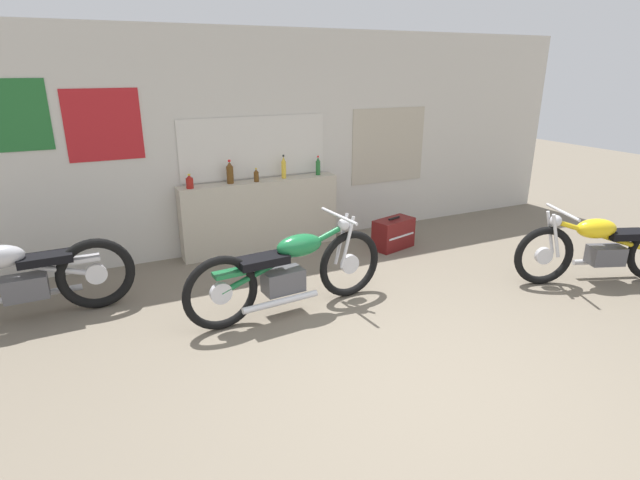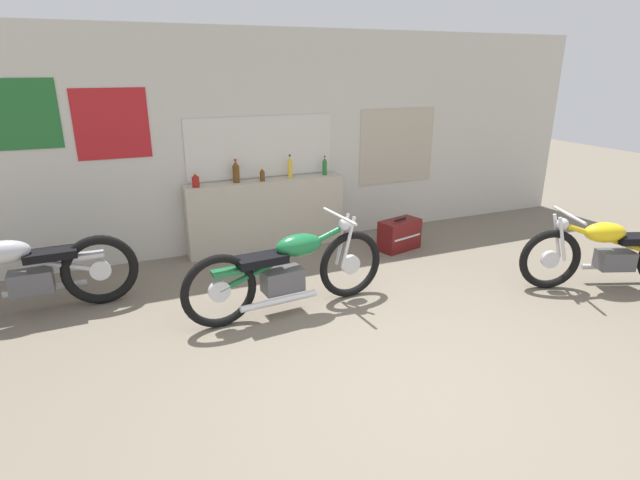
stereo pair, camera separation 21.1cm
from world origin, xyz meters
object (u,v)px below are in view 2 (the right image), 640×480
at_px(bottle_left_center, 236,172).
at_px(motorcycle_yellow, 610,252).
at_px(bottle_leftmost, 196,181).
at_px(hard_case_darkred, 399,235).
at_px(motorcycle_green, 289,270).
at_px(bottle_right_center, 290,168).
at_px(bottle_rightmost, 325,166).
at_px(bottle_center, 262,175).
at_px(motorcycle_silver, 22,275).

height_order(bottle_left_center, motorcycle_yellow, bottle_left_center).
height_order(bottle_leftmost, motorcycle_yellow, bottle_leftmost).
relative_size(motorcycle_yellow, hard_case_darkred, 3.09).
bearing_deg(motorcycle_green, bottle_right_center, 69.41).
relative_size(bottle_rightmost, motorcycle_yellow, 0.14).
distance_m(motorcycle_yellow, hard_case_darkred, 2.45).
bearing_deg(hard_case_darkred, bottle_left_center, 159.36).
xyz_separation_m(bottle_rightmost, motorcycle_yellow, (2.24, -2.70, -0.64)).
bearing_deg(bottle_rightmost, bottle_leftmost, -178.44).
relative_size(bottle_leftmost, motorcycle_green, 0.08).
bearing_deg(bottle_rightmost, motorcycle_green, -122.89).
distance_m(bottle_leftmost, bottle_left_center, 0.53).
relative_size(bottle_right_center, motorcycle_yellow, 0.16).
xyz_separation_m(bottle_center, motorcycle_silver, (-2.71, -0.90, -0.58)).
bearing_deg(motorcycle_green, bottle_left_center, 90.88).
bearing_deg(bottle_leftmost, bottle_center, 0.55).
distance_m(bottle_rightmost, motorcycle_yellow, 3.56).
height_order(bottle_center, bottle_right_center, bottle_right_center).
relative_size(bottle_center, bottle_rightmost, 0.67).
bearing_deg(motorcycle_silver, motorcycle_yellow, -16.70).
relative_size(bottle_rightmost, hard_case_darkred, 0.42).
bearing_deg(bottle_right_center, bottle_left_center, 179.06).
height_order(bottle_right_center, bottle_rightmost, bottle_right_center).
bearing_deg(bottle_right_center, motorcycle_green, -110.59).
relative_size(bottle_left_center, motorcycle_yellow, 0.16).
distance_m(bottle_left_center, motorcycle_silver, 2.64).
bearing_deg(bottle_center, bottle_right_center, 5.22).
height_order(motorcycle_silver, motorcycle_yellow, motorcycle_silver).
xyz_separation_m(bottle_rightmost, motorcycle_silver, (-3.60, -0.94, -0.61)).
bearing_deg(bottle_right_center, motorcycle_silver, -163.14).
xyz_separation_m(bottle_center, motorcycle_green, (-0.30, -1.81, -0.57)).
bearing_deg(hard_case_darkred, motorcycle_silver, -177.37).
xyz_separation_m(bottle_right_center, hard_case_darkred, (1.27, -0.74, -0.87)).
height_order(motorcycle_green, hard_case_darkred, motorcycle_green).
relative_size(bottle_center, motorcycle_silver, 0.08).
height_order(bottle_left_center, hard_case_darkred, bottle_left_center).
bearing_deg(motorcycle_silver, bottle_center, 18.45).
relative_size(bottle_right_center, hard_case_darkred, 0.50).
bearing_deg(motorcycle_silver, bottle_leftmost, 25.70).
bearing_deg(bottle_leftmost, bottle_left_center, 6.14).
relative_size(bottle_center, motorcycle_yellow, 0.09).
xyz_separation_m(motorcycle_silver, motorcycle_yellow, (5.84, -1.75, -0.02)).
height_order(bottle_right_center, motorcycle_yellow, bottle_right_center).
bearing_deg(bottle_center, motorcycle_green, -99.43).
bearing_deg(motorcycle_silver, hard_case_darkred, 2.63).
bearing_deg(bottle_leftmost, hard_case_darkred, -15.46).
distance_m(bottle_center, bottle_right_center, 0.40).
relative_size(bottle_leftmost, bottle_left_center, 0.59).
bearing_deg(hard_case_darkred, motorcycle_green, -150.68).
bearing_deg(motorcycle_yellow, bottle_left_center, 142.01).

